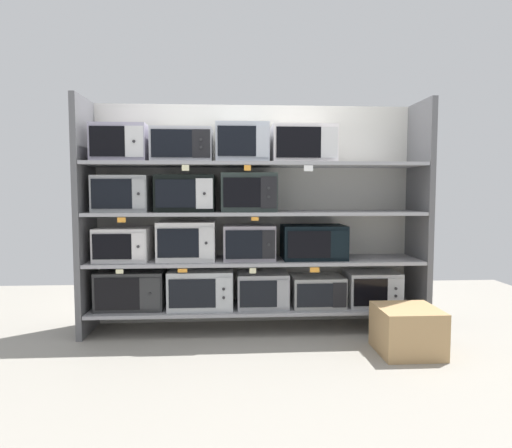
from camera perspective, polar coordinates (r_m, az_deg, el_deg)
The scene contains 34 objects.
ground at distance 3.17m, azimuth 1.15°, elevation -18.94°, with size 6.89×6.00×0.02m, color gray.
back_panel at distance 4.19m, azimuth -0.23°, elevation 1.20°, with size 3.09×0.04×2.03m, color beige.
upright_left at distance 4.10m, azimuth -21.05°, elevation 0.85°, with size 0.05×0.51×2.03m, color #5B5B5E.
upright_right at distance 4.26m, azimuth 20.20°, elevation 0.99°, with size 0.05×0.51×2.03m, color #5B5B5E.
shelf_0 at distance 4.04m, azimuth 0.00°, elevation -10.68°, with size 2.89×0.51×0.03m, color #99999E.
microwave_0 at distance 4.08m, azimuth -15.70°, elevation -8.08°, with size 0.58×0.35×0.33m.
microwave_1 at distance 4.00m, azimuth -7.05°, elevation -8.18°, with size 0.56×0.42×0.34m.
microwave_2 at distance 4.00m, azimuth 0.83°, elevation -8.37°, with size 0.45×0.36×0.30m.
microwave_3 at distance 4.07m, azimuth 7.84°, elevation -8.45°, with size 0.46×0.38×0.27m.
microwave_4 at distance 4.20m, azimuth 14.66°, elevation -7.96°, with size 0.47×0.35×0.30m.
shelf_1 at distance 3.96m, azimuth 0.00°, elevation -4.73°, with size 2.89×0.51×0.03m, color #99999E.
microwave_5 at distance 4.03m, azimuth -16.65°, elevation -2.48°, with size 0.46×0.37×0.29m.
microwave_6 at distance 3.94m, azimuth -8.85°, elevation -2.13°, with size 0.49×0.37×0.34m.
microwave_7 at distance 3.93m, azimuth -0.91°, elevation -2.35°, with size 0.45×0.37×0.30m.
microwave_8 at distance 3.99m, azimuth 7.36°, elevation -2.29°, with size 0.55×0.39×0.30m.
price_tag_0 at distance 3.81m, azimuth -17.09°, elevation -5.85°, with size 0.06×0.00×0.03m, color beige.
price_tag_1 at distance 3.72m, azimuth -9.41°, elevation -5.92°, with size 0.08×0.00×0.03m, color orange.
price_tag_2 at distance 3.71m, azimuth -0.41°, elevation -6.01°, with size 0.05×0.00×0.04m, color beige.
price_tag_3 at distance 3.77m, azimuth 7.54°, elevation -5.85°, with size 0.08×0.00×0.04m, color orange.
shelf_2 at distance 3.91m, azimuth 0.00°, elevation 1.42°, with size 2.89×0.51×0.03m, color #99999E.
microwave_9 at distance 4.00m, azimuth -16.73°, elevation 3.74°, with size 0.47×0.36×0.31m.
microwave_10 at distance 3.91m, azimuth -8.99°, elevation 3.90°, with size 0.50×0.40×0.32m.
microwave_11 at distance 3.90m, azimuth -0.97°, elevation 4.08°, with size 0.47×0.44×0.33m.
price_tag_4 at distance 3.75m, azimuth -16.87°, elevation 0.50°, with size 0.07×0.00×0.04m, color orange.
price_tag_5 at distance 3.66m, azimuth -0.13°, elevation 0.67°, with size 0.06×0.00×0.03m, color orange.
shelf_3 at distance 3.91m, azimuth 0.00°, elevation 7.64°, with size 2.89×0.51×0.03m, color #99999E.
microwave_12 at distance 4.02m, azimuth -16.91°, elevation 9.83°, with size 0.46×0.38×0.32m.
microwave_13 at distance 3.94m, azimuth -9.43°, elevation 9.89°, with size 0.51×0.38×0.29m.
microwave_14 at distance 3.92m, azimuth -1.80°, elevation 10.27°, with size 0.45×0.40×0.33m.
microwave_15 at distance 3.97m, azimuth 6.03°, elevation 10.10°, with size 0.55×0.37×0.32m.
price_tag_6 at distance 3.66m, azimuth -9.03°, elevation 7.12°, with size 0.06×0.00×0.05m, color beige.
price_tag_7 at distance 3.65m, azimuth -1.10°, elevation 7.21°, with size 0.06×0.00×0.04m, color orange.
price_tag_8 at distance 3.70m, azimuth 6.75°, elevation 7.11°, with size 0.08×0.00×0.05m, color white.
shipping_carton at distance 3.67m, azimuth 18.82°, elevation -12.77°, with size 0.45×0.45×0.35m, color tan.
Camera 1 is at (-0.23, -3.90, 1.24)m, focal length 31.20 mm.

